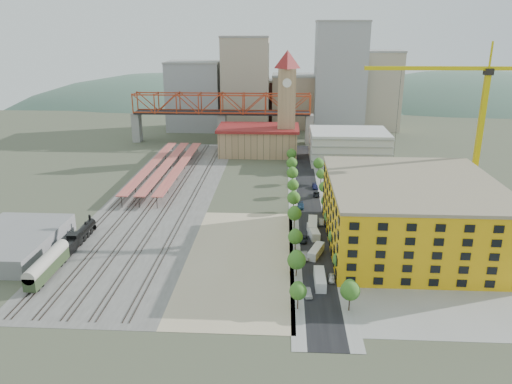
# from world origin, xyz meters

# --- Properties ---
(ground) EXTENTS (400.00, 400.00, 0.00)m
(ground) POSITION_xyz_m (0.00, 0.00, 0.00)
(ground) COLOR #474C38
(ground) RESTS_ON ground
(ballast_strip) EXTENTS (36.00, 165.00, 0.06)m
(ballast_strip) POSITION_xyz_m (-36.00, 17.50, 0.03)
(ballast_strip) COLOR #605E59
(ballast_strip) RESTS_ON ground
(dirt_lot) EXTENTS (28.00, 67.00, 0.06)m
(dirt_lot) POSITION_xyz_m (-4.00, -31.50, 0.03)
(dirt_lot) COLOR tan
(dirt_lot) RESTS_ON ground
(street_asphalt) EXTENTS (12.00, 170.00, 0.06)m
(street_asphalt) POSITION_xyz_m (16.00, 15.00, 0.03)
(street_asphalt) COLOR black
(street_asphalt) RESTS_ON ground
(sidewalk_west) EXTENTS (3.00, 170.00, 0.04)m
(sidewalk_west) POSITION_xyz_m (10.50, 15.00, 0.02)
(sidewalk_west) COLOR gray
(sidewalk_west) RESTS_ON ground
(sidewalk_east) EXTENTS (3.00, 170.00, 0.04)m
(sidewalk_east) POSITION_xyz_m (21.50, 15.00, 0.02)
(sidewalk_east) COLOR gray
(sidewalk_east) RESTS_ON ground
(construction_pad) EXTENTS (50.00, 90.00, 0.06)m
(construction_pad) POSITION_xyz_m (45.00, -20.00, 0.03)
(construction_pad) COLOR gray
(construction_pad) RESTS_ON ground
(rail_tracks) EXTENTS (26.56, 160.00, 0.18)m
(rail_tracks) POSITION_xyz_m (-37.80, 17.50, 0.15)
(rail_tracks) COLOR #382B23
(rail_tracks) RESTS_ON ground
(platform_canopies) EXTENTS (16.00, 80.00, 4.12)m
(platform_canopies) POSITION_xyz_m (-41.00, 45.00, 3.99)
(platform_canopies) COLOR #D96E53
(platform_canopies) RESTS_ON ground
(station_hall) EXTENTS (38.00, 24.00, 13.10)m
(station_hall) POSITION_xyz_m (-5.00, 82.00, 6.67)
(station_hall) COLOR tan
(station_hall) RESTS_ON ground
(clock_tower) EXTENTS (12.00, 12.00, 52.00)m
(clock_tower) POSITION_xyz_m (8.00, 79.99, 28.70)
(clock_tower) COLOR tan
(clock_tower) RESTS_ON ground
(parking_garage) EXTENTS (34.00, 26.00, 14.00)m
(parking_garage) POSITION_xyz_m (36.00, 70.00, 7.00)
(parking_garage) COLOR silver
(parking_garage) RESTS_ON ground
(truss_bridge) EXTENTS (94.00, 9.60, 25.60)m
(truss_bridge) POSITION_xyz_m (-25.00, 105.00, 18.86)
(truss_bridge) COLOR gray
(truss_bridge) RESTS_ON ground
(construction_building) EXTENTS (44.60, 50.60, 18.80)m
(construction_building) POSITION_xyz_m (42.00, -20.00, 9.41)
(construction_building) COLOR yellow
(construction_building) RESTS_ON ground
(warehouse) EXTENTS (22.00, 32.00, 5.00)m
(warehouse) POSITION_xyz_m (-66.00, -30.00, 2.50)
(warehouse) COLOR gray
(warehouse) RESTS_ON ground
(street_trees) EXTENTS (15.40, 124.40, 8.00)m
(street_trees) POSITION_xyz_m (16.00, 5.00, 0.00)
(street_trees) COLOR #2E691F
(street_trees) RESTS_ON ground
(skyline) EXTENTS (133.00, 46.00, 60.00)m
(skyline) POSITION_xyz_m (7.47, 142.31, 22.81)
(skyline) COLOR #9EA0A3
(skyline) RESTS_ON ground
(distant_hills) EXTENTS (647.00, 264.00, 227.00)m
(distant_hills) POSITION_xyz_m (45.28, 260.00, -79.54)
(distant_hills) COLOR #4C6B59
(distant_hills) RESTS_ON ground
(locomotive) EXTENTS (2.90, 22.37, 5.59)m
(locomotive) POSITION_xyz_m (-50.00, -23.82, 2.09)
(locomotive) COLOR black
(locomotive) RESTS_ON ground
(coach) EXTENTS (3.21, 18.64, 5.85)m
(coach) POSITION_xyz_m (-50.00, -43.45, 3.11)
(coach) COLOR #2A391F
(coach) RESTS_ON ground
(tower_crane) EXTENTS (50.47, 3.21, 53.87)m
(tower_crane) POSITION_xyz_m (64.68, 7.59, 33.24)
(tower_crane) COLOR gold
(tower_crane) RESTS_ON ground
(site_trailer_a) EXTENTS (2.51, 9.38, 2.57)m
(site_trailer_a) POSITION_xyz_m (16.00, -43.65, 1.28)
(site_trailer_a) COLOR silver
(site_trailer_a) RESTS_ON ground
(site_trailer_b) EXTENTS (5.00, 8.86, 2.35)m
(site_trailer_b) POSITION_xyz_m (16.00, -28.07, 1.18)
(site_trailer_b) COLOR silver
(site_trailer_b) RESTS_ON ground
(site_trailer_c) EXTENTS (3.49, 9.35, 2.50)m
(site_trailer_c) POSITION_xyz_m (16.00, -15.16, 1.25)
(site_trailer_c) COLOR silver
(site_trailer_c) RESTS_ON ground
(site_trailer_d) EXTENTS (3.32, 10.25, 2.76)m
(site_trailer_d) POSITION_xyz_m (16.00, -10.13, 1.38)
(site_trailer_d) COLOR silver
(site_trailer_d) RESTS_ON ground
(car_0) EXTENTS (2.00, 4.44, 1.48)m
(car_0) POSITION_xyz_m (13.00, -49.25, 0.74)
(car_0) COLOR silver
(car_0) RESTS_ON ground
(car_1) EXTENTS (2.11, 4.87, 1.56)m
(car_1) POSITION_xyz_m (13.00, -30.20, 0.78)
(car_1) COLOR gray
(car_1) RESTS_ON ground
(car_2) EXTENTS (2.93, 5.15, 1.36)m
(car_2) POSITION_xyz_m (13.00, -19.30, 0.68)
(car_2) COLOR black
(car_2) RESTS_ON ground
(car_3) EXTENTS (2.30, 5.38, 1.55)m
(car_3) POSITION_xyz_m (13.00, 8.13, 0.77)
(car_3) COLOR navy
(car_3) RESTS_ON ground
(car_4) EXTENTS (1.93, 4.07, 1.34)m
(car_4) POSITION_xyz_m (19.00, -41.82, 0.67)
(car_4) COLOR white
(car_4) RESTS_ON ground
(car_5) EXTENTS (1.97, 4.71, 1.52)m
(car_5) POSITION_xyz_m (19.00, -5.86, 0.76)
(car_5) COLOR gray
(car_5) RESTS_ON ground
(car_6) EXTENTS (2.57, 5.04, 1.36)m
(car_6) POSITION_xyz_m (19.00, 20.69, 0.68)
(car_6) COLOR black
(car_6) RESTS_ON ground
(car_7) EXTENTS (2.32, 5.20, 1.48)m
(car_7) POSITION_xyz_m (19.00, 29.67, 0.74)
(car_7) COLOR navy
(car_7) RESTS_ON ground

